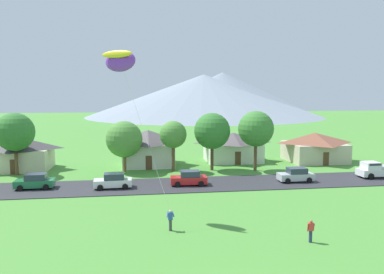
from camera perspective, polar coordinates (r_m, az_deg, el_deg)
road_strip at (r=44.62m, az=-1.85°, el=-7.23°), size 160.00×7.52×0.08m
mountain_east_ridge at (r=182.51m, az=4.63°, el=6.49°), size 89.09×89.09×20.67m
mountain_far_east_ridge at (r=177.49m, az=1.79°, el=6.30°), size 108.83×108.83×19.42m
house_leftmost at (r=58.17m, az=-24.51°, el=-2.21°), size 8.62×6.78×4.62m
house_left_center at (r=56.72m, az=-6.66°, el=-1.51°), size 8.03×7.64×5.29m
house_right_center at (r=59.96m, az=6.20°, el=-1.43°), size 9.04×6.73×4.55m
house_rightmost at (r=62.88m, az=18.02°, el=-1.36°), size 9.00×8.24×4.52m
tree_near_left at (r=52.76m, az=9.63°, el=1.20°), size 4.95×4.95×8.32m
tree_left_of_center at (r=54.08m, az=-25.21°, el=0.68°), size 5.01×5.01×8.24m
tree_center at (r=52.14m, az=-10.21°, el=-0.34°), size 4.97×4.97×6.99m
tree_right_of_center at (r=51.67m, az=-2.87°, el=0.34°), size 3.74×3.74×6.99m
tree_near_right at (r=52.41m, az=3.06°, el=0.89°), size 5.04×5.04×8.04m
parked_car_red_west_end at (r=44.25m, az=-0.46°, el=-6.25°), size 4.27×2.21×1.68m
parked_car_white_mid_west at (r=43.79m, az=-11.81°, el=-6.53°), size 4.27×2.21×1.68m
parked_car_silver_mid_east at (r=47.66m, az=15.41°, el=-5.56°), size 4.21×2.10×1.68m
parked_car_green_east_end at (r=46.15m, az=-22.63°, el=-6.23°), size 4.26×2.20×1.68m
pickup_truck_white_west_side at (r=53.68m, az=26.21°, el=-4.44°), size 5.23×2.39×1.99m
kite_flyer_with_kite at (r=33.82m, az=-10.72°, el=10.93°), size 5.84×6.97×14.53m
watcher_person at (r=29.32m, az=17.50°, el=-13.32°), size 0.56×0.24×1.68m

